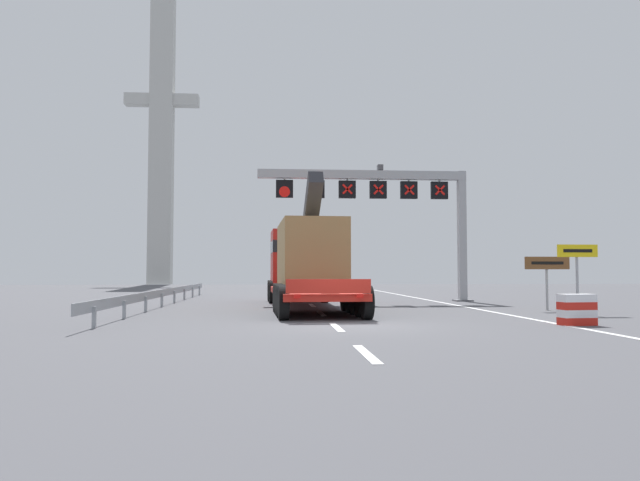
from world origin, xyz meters
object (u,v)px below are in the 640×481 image
overhead_lane_gantry (388,195)px  bridge_pylon_distant (162,132)px  exit_sign_yellow (577,261)px  crash_barrier_striped (577,310)px  heavy_haul_truck_red (304,262)px  tourist_info_sign_brown (547,269)px

overhead_lane_gantry → bridge_pylon_distant: 50.09m
overhead_lane_gantry → exit_sign_yellow: bearing=-62.3°
crash_barrier_striped → heavy_haul_truck_red: bearing=126.9°
bridge_pylon_distant → heavy_haul_truck_red: bearing=-72.4°
overhead_lane_gantry → tourist_info_sign_brown: (4.99, -7.64, -3.87)m
tourist_info_sign_brown → bridge_pylon_distant: size_ratio=0.06×
heavy_haul_truck_red → tourist_info_sign_brown: (9.60, -3.33, -0.31)m
overhead_lane_gantry → exit_sign_yellow: 11.64m
tourist_info_sign_brown → crash_barrier_striped: tourist_info_sign_brown is taller
heavy_haul_truck_red → bridge_pylon_distant: size_ratio=0.39×
overhead_lane_gantry → tourist_info_sign_brown: 9.91m
tourist_info_sign_brown → bridge_pylon_distant: 59.84m
heavy_haul_truck_red → crash_barrier_striped: 12.45m
tourist_info_sign_brown → crash_barrier_striped: (-2.17, -6.55, -1.23)m
exit_sign_yellow → tourist_info_sign_brown: bearing=93.9°
crash_barrier_striped → bridge_pylon_distant: bridge_pylon_distant is taller
exit_sign_yellow → tourist_info_sign_brown: (-0.15, 2.16, -0.25)m
exit_sign_yellow → tourist_info_sign_brown: exit_sign_yellow is taller
exit_sign_yellow → bridge_pylon_distant: size_ratio=0.07×
heavy_haul_truck_red → crash_barrier_striped: bearing=-53.1°
overhead_lane_gantry → heavy_haul_truck_red: 7.24m
exit_sign_yellow → tourist_info_sign_brown: size_ratio=1.18×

